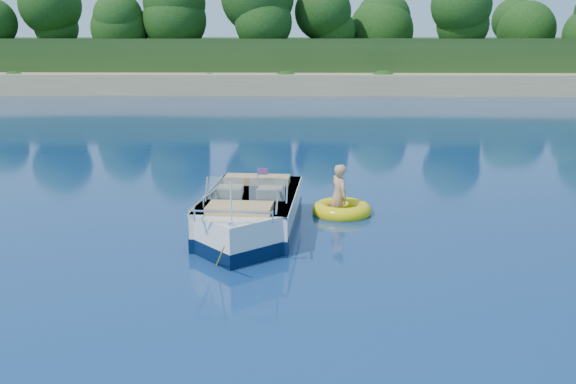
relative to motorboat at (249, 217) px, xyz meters
The scene contains 6 objects.
ground 1.46m from the motorboat, 108.69° to the right, with size 160.00×160.00×0.00m, color #0B1F4F.
shoreline 62.43m from the motorboat, 90.42° to the left, with size 170.00×59.00×6.00m.
treeline 40.01m from the motorboat, 90.60° to the left, with size 150.00×7.12×8.19m.
motorboat is the anchor object (origin of this frame).
tow_tube 2.69m from the motorboat, 37.47° to the left, with size 1.83×1.83×0.38m.
boy 2.62m from the motorboat, 38.91° to the left, with size 0.59×0.39×1.63m, color tan.
Camera 1 is at (1.65, -12.10, 4.22)m, focal length 40.00 mm.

